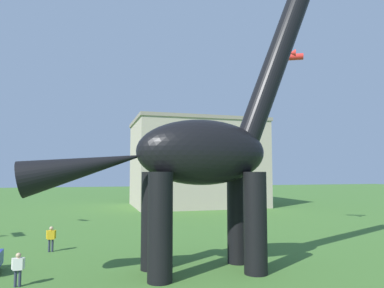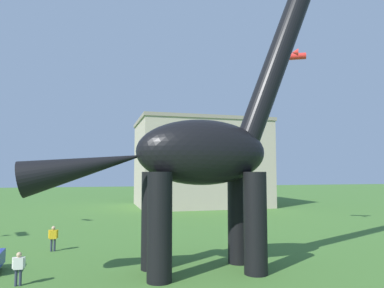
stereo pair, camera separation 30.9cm
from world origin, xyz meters
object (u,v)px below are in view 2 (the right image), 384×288
Objects in this scene: person_photographer at (19,265)px; kite_far_left at (294,56)px; dinosaur_sculpture at (201,152)px; person_strolling_adult at (53,236)px.

person_photographer is 0.73× the size of kite_far_left.
person_photographer is (-8.49, -0.06, -5.18)m from dinosaur_sculpture.
kite_far_left is (19.23, 8.45, 14.03)m from person_photographer.
kite_far_left is (10.73, 8.39, 8.85)m from dinosaur_sculpture.
kite_far_left is at bearing 30.85° from dinosaur_sculpture.
dinosaur_sculpture is 11.41× the size of person_photographer.
person_strolling_adult is (-7.85, 6.93, -5.11)m from dinosaur_sculpture.
dinosaur_sculpture is at bearing 6.95° from person_strolling_adult.
kite_far_left is at bearing 52.90° from person_strolling_adult.
dinosaur_sculpture is 16.24m from kite_far_left.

